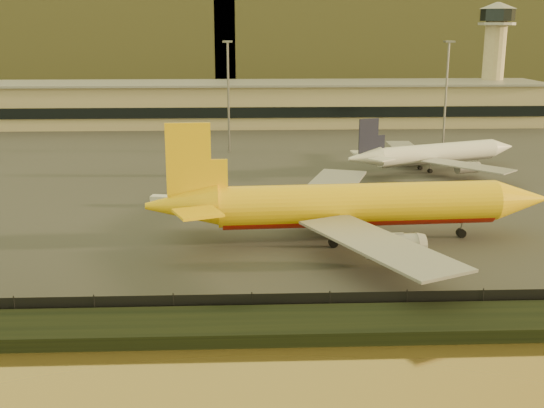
{
  "coord_description": "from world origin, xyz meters",
  "views": [
    {
      "loc": [
        -6.73,
        -77.89,
        28.93
      ],
      "look_at": [
        -2.87,
        12.0,
        5.29
      ],
      "focal_mm": 45.0,
      "sensor_mm": 36.0,
      "label": 1
    }
  ],
  "objects": [
    {
      "name": "embankment",
      "position": [
        0.0,
        -17.0,
        0.7
      ],
      "size": [
        320.0,
        7.0,
        1.4
      ],
      "primitive_type": "cube",
      "color": "black",
      "rests_on": "ground"
    },
    {
      "name": "control_tower",
      "position": [
        70.0,
        131.0,
        21.66
      ],
      "size": [
        11.2,
        11.2,
        35.5
      ],
      "color": "tan",
      "rests_on": "tarmac"
    },
    {
      "name": "white_narrowbody_jet",
      "position": [
        32.15,
        56.93,
        3.62
      ],
      "size": [
        38.53,
        36.46,
        11.46
      ],
      "rotation": [
        0.0,
        0.0,
        0.36
      ],
      "color": "silver",
      "rests_on": "tarmac"
    },
    {
      "name": "perimeter_fence",
      "position": [
        0.0,
        -13.0,
        1.3
      ],
      "size": [
        300.0,
        0.05,
        2.2
      ],
      "primitive_type": "cube",
      "color": "black",
      "rests_on": "tarmac"
    },
    {
      "name": "gse_vehicle_yellow",
      "position": [
        3.9,
        33.15,
        1.01
      ],
      "size": [
        3.81,
        2.13,
        1.62
      ],
      "primitive_type": "cube",
      "rotation": [
        0.0,
        0.0,
        0.14
      ],
      "color": "yellow",
      "rests_on": "tarmac"
    },
    {
      "name": "dhl_cargo_jet",
      "position": [
        7.98,
        11.03,
        5.16
      ],
      "size": [
        55.63,
        54.43,
        16.62
      ],
      "rotation": [
        0.0,
        0.0,
        0.06
      ],
      "color": "yellow",
      "rests_on": "tarmac"
    },
    {
      "name": "ground",
      "position": [
        0.0,
        0.0,
        0.0
      ],
      "size": [
        900.0,
        900.0,
        0.0
      ],
      "primitive_type": "plane",
      "color": "black",
      "rests_on": "ground"
    },
    {
      "name": "apron_light_masts",
      "position": [
        15.0,
        75.0,
        15.7
      ],
      "size": [
        152.2,
        12.2,
        25.4
      ],
      "color": "slate",
      "rests_on": "tarmac"
    },
    {
      "name": "gse_vehicle_white",
      "position": [
        -19.97,
        30.88,
        1.07
      ],
      "size": [
        4.12,
        2.43,
        1.74
      ],
      "primitive_type": "cube",
      "rotation": [
        0.0,
        0.0,
        -0.19
      ],
      "color": "silver",
      "rests_on": "tarmac"
    },
    {
      "name": "distant_hills",
      "position": [
        -20.74,
        340.0,
        31.39
      ],
      "size": [
        470.0,
        160.0,
        70.0
      ],
      "color": "brown",
      "rests_on": "ground"
    },
    {
      "name": "tarmac",
      "position": [
        0.0,
        95.0,
        0.1
      ],
      "size": [
        320.0,
        220.0,
        0.2
      ],
      "primitive_type": "cube",
      "color": "#2D2D2D",
      "rests_on": "ground"
    },
    {
      "name": "terminal_building",
      "position": [
        -14.52,
        125.55,
        6.25
      ],
      "size": [
        202.0,
        25.0,
        12.6
      ],
      "color": "tan",
      "rests_on": "tarmac"
    }
  ]
}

